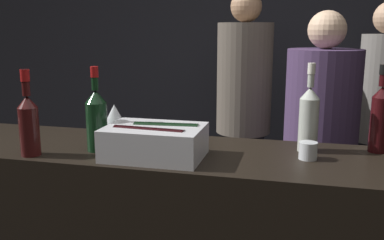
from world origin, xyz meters
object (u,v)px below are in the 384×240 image
Objects in this scene: red_wine_bottle_black_foil at (380,115)px; wine_glass at (114,115)px; ice_bin_with_bottles at (155,140)px; white_wine_bottle at (309,117)px; person_blond_tee at (244,108)px; person_grey_polo at (320,142)px; red_wine_bottle_tall at (29,122)px; candle_votive at (308,151)px; person_in_hoodie at (381,115)px; red_wine_bottle_burgundy at (97,118)px.

wine_glass is at bearing -171.47° from red_wine_bottle_black_foil.
white_wine_bottle is (0.55, 0.22, 0.07)m from ice_bin_with_bottles.
person_blond_tee is 0.67m from person_grey_polo.
red_wine_bottle_tall is (-0.46, -0.09, 0.07)m from ice_bin_with_bottles.
candle_votive is at bearing -62.79° from person_blond_tee.
person_blond_tee reaches higher than person_in_hoodie.
red_wine_bottle_tall is 0.19× the size of person_in_hoodie.
red_wine_bottle_black_foil is 1.40m from person_in_hoodie.
red_wine_bottle_burgundy is at bearing -174.27° from candle_votive.
red_wine_bottle_burgundy is 1.09m from red_wine_bottle_black_foil.
red_wine_bottle_tall reaches higher than ice_bin_with_bottles.
wine_glass is 0.10× the size of person_grey_polo.
red_wine_bottle_burgundy is 0.19× the size of person_in_hoodie.
candle_votive is (0.55, 0.11, -0.03)m from ice_bin_with_bottles.
ice_bin_with_bottles is at bearing -161.08° from red_wine_bottle_black_foil.
person_in_hoodie reaches higher than red_wine_bottle_burgundy.
white_wine_bottle is 0.21× the size of person_grey_polo.
ice_bin_with_bottles is 0.48m from red_wine_bottle_tall.
person_blond_tee reaches higher than person_grey_polo.
red_wine_bottle_black_foil is at bearing 13.03° from red_wine_bottle_burgundy.
wine_glass is at bearing 179.15° from candle_votive.
person_grey_polo is at bearing 102.42° from red_wine_bottle_black_foil.
person_blond_tee reaches higher than red_wine_bottle_burgundy.
ice_bin_with_bottles is 1.96m from person_in_hoodie.
wine_glass is 0.10× the size of person_in_hoodie.
person_blond_tee is (-0.92, -0.14, 0.03)m from person_in_hoodie.
wine_glass is 0.09× the size of person_blond_tee.
person_blond_tee is (0.60, 1.58, -0.21)m from red_wine_bottle_tall.
red_wine_bottle_burgundy is at bearing 29.29° from red_wine_bottle_tall.
person_in_hoodie reaches higher than wine_glass.
ice_bin_with_bottles is 0.26m from wine_glass.
red_wine_bottle_burgundy is 1.39m from person_grey_polo.
person_in_hoodie is at bearing 57.05° from ice_bin_with_bottles.
wine_glass is 0.77m from candle_votive.
red_wine_bottle_burgundy is at bearing 172.48° from ice_bin_with_bottles.
ice_bin_with_bottles is 1.04× the size of white_wine_bottle.
person_grey_polo is (1.11, 1.14, -0.30)m from red_wine_bottle_tall.
candle_votive is at bearing -89.30° from white_wine_bottle.
white_wine_bottle is (1.01, 0.31, 0.01)m from red_wine_bottle_tall.
person_in_hoodie is at bearing 71.44° from candle_votive.
red_wine_bottle_tall is 1.33m from red_wine_bottle_black_foil.
white_wine_bottle is at bearing 95.63° from person_grey_polo.
red_wine_bottle_black_foil is 0.86m from person_grey_polo.
white_wine_bottle is 1.35m from person_blond_tee.
candle_votive is (0.76, -0.01, -0.09)m from wine_glass.
person_blond_tee is at bearing 75.09° from red_wine_bottle_burgundy.
red_wine_bottle_black_foil is 0.20× the size of person_grey_polo.
person_in_hoodie reaches higher than person_grey_polo.
red_wine_bottle_black_foil is 1.41m from person_blond_tee.
wine_glass is at bearing -172.66° from white_wine_bottle.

